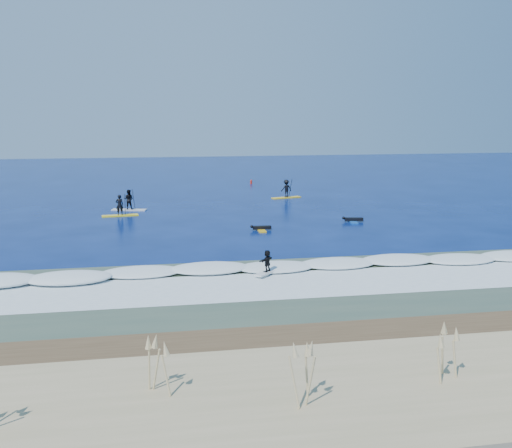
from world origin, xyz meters
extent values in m
plane|color=#04144C|center=(0.00, 0.00, 0.00)|extent=(160.00, 160.00, 0.00)
cube|color=tan|center=(0.00, -27.00, 0.00)|extent=(90.00, 7.00, 2.00)
cube|color=#4C3823|center=(0.00, -21.50, 0.00)|extent=(90.00, 5.00, 0.08)
cube|color=#384C3B|center=(0.00, -14.00, 0.01)|extent=(90.00, 13.00, 0.01)
cube|color=white|center=(0.00, -10.00, 0.00)|extent=(40.00, 6.00, 0.30)
cube|color=silver|center=(0.00, -13.00, 0.00)|extent=(34.00, 5.00, 0.02)
cube|color=yellow|center=(-9.47, 10.29, 0.05)|extent=(3.35, 1.19, 0.11)
imported|color=black|center=(-9.47, 10.29, 1.05)|extent=(0.73, 0.53, 1.88)
cylinder|color=black|center=(-8.98, 10.35, 0.98)|extent=(0.13, 0.75, 2.20)
cube|color=black|center=(-8.98, 10.35, -0.05)|extent=(0.13, 0.03, 0.33)
cube|color=silver|center=(-8.80, 13.36, 0.06)|extent=(3.45, 1.70, 0.11)
imported|color=black|center=(-8.80, 13.36, 1.08)|extent=(1.10, 0.95, 1.93)
cylinder|color=black|center=(-8.32, 13.23, 1.01)|extent=(0.25, 0.76, 2.25)
cube|color=black|center=(-8.32, 13.23, -0.06)|extent=(0.13, 0.03, 0.34)
cube|color=yellow|center=(8.05, 18.67, 0.06)|extent=(3.47, 1.76, 0.11)
imported|color=black|center=(8.05, 18.67, 1.08)|extent=(1.41, 1.04, 1.94)
cylinder|color=black|center=(8.53, 18.81, 1.01)|extent=(0.27, 0.76, 2.26)
cube|color=black|center=(8.53, 18.81, -0.06)|extent=(0.13, 0.03, 0.34)
cube|color=yellow|center=(2.16, 1.85, 0.05)|extent=(0.59, 2.16, 0.10)
cube|color=black|center=(2.26, 1.85, 0.23)|extent=(1.49, 0.40, 0.25)
sphere|color=black|center=(1.42, 1.85, 0.33)|extent=(0.25, 0.25, 0.25)
cube|color=#1756B2|center=(10.68, 4.03, 0.05)|extent=(0.99, 2.37, 0.11)
cube|color=black|center=(10.79, 4.01, 0.24)|extent=(1.64, 0.68, 0.26)
sphere|color=black|center=(9.90, 4.16, 0.35)|extent=(0.26, 0.26, 0.26)
cube|color=silver|center=(0.24, -11.04, 0.20)|extent=(1.73, 1.70, 0.10)
imported|color=black|center=(0.24, -11.04, 0.89)|extent=(1.12, 1.09, 1.28)
cylinder|color=red|center=(6.21, 31.75, 0.22)|extent=(0.27, 0.27, 0.44)
cone|color=red|center=(6.21, 31.75, 0.54)|extent=(0.19, 0.19, 0.21)
camera|label=1|loc=(-5.79, -42.57, 9.41)|focal=40.00mm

